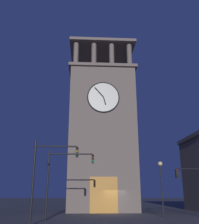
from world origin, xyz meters
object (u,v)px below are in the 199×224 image
object	(u,v)px
traffic_signal_near	(48,168)
traffic_signal_far	(63,172)
street_lamp	(161,178)
clocktower	(102,135)
traffic_signal_mid	(196,181)

from	to	relation	value
traffic_signal_near	traffic_signal_far	size ratio (longest dim) A/B	1.03
traffic_signal_near	street_lamp	xyz separation A→B (m)	(-10.22, -6.38, -0.32)
traffic_signal_far	traffic_signal_near	bearing A→B (deg)	78.21
clocktower	traffic_signal_mid	distance (m)	15.13
traffic_signal_near	traffic_signal_mid	bearing A→B (deg)	-161.66
street_lamp	traffic_signal_far	bearing A→B (deg)	14.69
traffic_signal_near	traffic_signal_far	bearing A→B (deg)	-101.79
clocktower	traffic_signal_near	size ratio (longest dim) A/B	4.28
clocktower	street_lamp	world-z (taller)	clocktower
traffic_signal_far	street_lamp	size ratio (longest dim) A/B	1.12
clocktower	traffic_signal_mid	size ratio (longest dim) A/B	5.06
traffic_signal_near	traffic_signal_mid	distance (m)	13.53
traffic_signal_mid	traffic_signal_far	world-z (taller)	traffic_signal_far
clocktower	street_lamp	distance (m)	12.10
traffic_signal_far	clocktower	bearing A→B (deg)	-109.79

